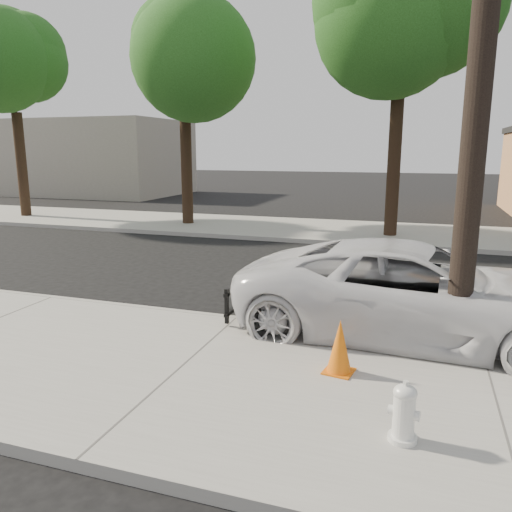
% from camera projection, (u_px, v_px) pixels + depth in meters
% --- Properties ---
extents(ground, '(120.00, 120.00, 0.00)m').
position_uv_depth(ground, '(271.00, 294.00, 10.87)').
color(ground, black).
rests_on(ground, ground).
extents(near_sidewalk, '(90.00, 4.40, 0.15)m').
position_uv_depth(near_sidewalk, '(181.00, 372.00, 6.87)').
color(near_sidewalk, gray).
rests_on(near_sidewalk, ground).
extents(far_sidewalk, '(90.00, 5.00, 0.15)m').
position_uv_depth(far_sidewalk, '(336.00, 231.00, 18.73)').
color(far_sidewalk, gray).
rests_on(far_sidewalk, ground).
extents(curb_near, '(90.00, 0.12, 0.16)m').
position_uv_depth(curb_near, '(237.00, 321.00, 8.91)').
color(curb_near, '#9E9B93').
rests_on(curb_near, ground).
extents(building_far, '(14.00, 8.00, 5.00)m').
position_uv_depth(building_far, '(81.00, 158.00, 35.09)').
color(building_far, gray).
rests_on(building_far, ground).
extents(utility_pole, '(1.40, 0.34, 9.00)m').
position_uv_depth(utility_pole, '(485.00, 18.00, 6.26)').
color(utility_pole, black).
rests_on(utility_pole, near_sidewalk).
extents(tree_a, '(4.65, 4.50, 9.00)m').
position_uv_depth(tree_a, '(13.00, 66.00, 21.05)').
color(tree_a, black).
rests_on(tree_a, far_sidewalk).
extents(tree_b, '(4.34, 4.20, 8.45)m').
position_uv_depth(tree_b, '(186.00, 66.00, 18.85)').
color(tree_b, black).
rests_on(tree_b, far_sidewalk).
extents(tree_c, '(4.96, 4.80, 9.55)m').
position_uv_depth(tree_c, '(409.00, 26.00, 15.81)').
color(tree_c, black).
rests_on(tree_c, far_sidewalk).
extents(police_cruiser, '(5.87, 2.91, 1.60)m').
position_uv_depth(police_cruiser, '(415.00, 293.00, 8.11)').
color(police_cruiser, silver).
rests_on(police_cruiser, ground).
extents(fire_hydrant, '(0.33, 0.30, 0.62)m').
position_uv_depth(fire_hydrant, '(404.00, 414.00, 5.07)').
color(fire_hydrant, white).
rests_on(fire_hydrant, near_sidewalk).
extents(traffic_cone, '(0.44, 0.44, 0.74)m').
position_uv_depth(traffic_cone, '(340.00, 347.00, 6.63)').
color(traffic_cone, orange).
rests_on(traffic_cone, near_sidewalk).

